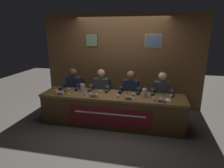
% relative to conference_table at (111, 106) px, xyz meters
% --- Properties ---
extents(ground_plane, '(12.00, 12.00, 0.00)m').
position_rel_conference_table_xyz_m(ground_plane, '(-0.00, 0.11, -0.50)').
color(ground_plane, '#4C4742').
extents(wall_back_panelled, '(4.47, 0.14, 2.60)m').
position_rel_conference_table_xyz_m(wall_back_panelled, '(-0.00, 1.39, 0.80)').
color(wall_back_panelled, brown).
rests_on(wall_back_panelled, ground_plane).
extents(conference_table, '(3.27, 0.76, 0.73)m').
position_rel_conference_table_xyz_m(conference_table, '(0.00, 0.00, 0.00)').
color(conference_table, brown).
rests_on(conference_table, ground_plane).
extents(chair_far_left, '(0.44, 0.45, 0.89)m').
position_rel_conference_table_xyz_m(chair_far_left, '(-1.11, 0.67, -0.07)').
color(chair_far_left, black).
rests_on(chair_far_left, ground_plane).
extents(panelist_far_left, '(0.51, 0.48, 1.22)m').
position_rel_conference_table_xyz_m(panelist_far_left, '(-1.11, 0.47, 0.21)').
color(panelist_far_left, black).
rests_on(panelist_far_left, ground_plane).
extents(nameplate_far_left, '(0.17, 0.06, 0.08)m').
position_rel_conference_table_xyz_m(nameplate_far_left, '(-1.14, -0.17, 0.27)').
color(nameplate_far_left, white).
rests_on(nameplate_far_left, conference_table).
extents(juice_glass_far_left, '(0.06, 0.06, 0.12)m').
position_rel_conference_table_xyz_m(juice_glass_far_left, '(-0.99, -0.04, 0.32)').
color(juice_glass_far_left, white).
rests_on(juice_glass_far_left, conference_table).
extents(water_cup_far_left, '(0.06, 0.06, 0.08)m').
position_rel_conference_table_xyz_m(water_cup_far_left, '(-1.29, -0.07, 0.27)').
color(water_cup_far_left, silver).
rests_on(water_cup_far_left, conference_table).
extents(microphone_far_left, '(0.06, 0.17, 0.22)m').
position_rel_conference_table_xyz_m(microphone_far_left, '(-1.14, 0.11, 0.30)').
color(microphone_far_left, black).
rests_on(microphone_far_left, conference_table).
extents(chair_center_left, '(0.44, 0.45, 0.89)m').
position_rel_conference_table_xyz_m(chair_center_left, '(-0.37, 0.67, -0.07)').
color(chair_center_left, black).
rests_on(chair_center_left, ground_plane).
extents(panelist_center_left, '(0.51, 0.48, 1.22)m').
position_rel_conference_table_xyz_m(panelist_center_left, '(-0.37, 0.47, 0.21)').
color(panelist_center_left, black).
rests_on(panelist_center_left, ground_plane).
extents(nameplate_center_left, '(0.18, 0.06, 0.08)m').
position_rel_conference_table_xyz_m(nameplate_center_left, '(-0.35, -0.16, 0.27)').
color(nameplate_center_left, white).
rests_on(nameplate_center_left, conference_table).
extents(juice_glass_center_left, '(0.06, 0.06, 0.12)m').
position_rel_conference_table_xyz_m(juice_glass_center_left, '(-0.22, -0.05, 0.32)').
color(juice_glass_center_left, white).
rests_on(juice_glass_center_left, conference_table).
extents(water_cup_center_left, '(0.06, 0.06, 0.08)m').
position_rel_conference_table_xyz_m(water_cup_center_left, '(-0.58, -0.08, 0.27)').
color(water_cup_center_left, silver).
rests_on(water_cup_center_left, conference_table).
extents(microphone_center_left, '(0.06, 0.17, 0.22)m').
position_rel_conference_table_xyz_m(microphone_center_left, '(-0.42, 0.12, 0.30)').
color(microphone_center_left, black).
rests_on(microphone_center_left, conference_table).
extents(chair_center_right, '(0.44, 0.45, 0.89)m').
position_rel_conference_table_xyz_m(chair_center_right, '(0.37, 0.67, -0.07)').
color(chair_center_right, black).
rests_on(chair_center_right, ground_plane).
extents(panelist_center_right, '(0.51, 0.48, 1.22)m').
position_rel_conference_table_xyz_m(panelist_center_right, '(0.37, 0.47, 0.21)').
color(panelist_center_right, black).
rests_on(panelist_center_right, ground_plane).
extents(nameplate_center_right, '(0.16, 0.06, 0.08)m').
position_rel_conference_table_xyz_m(nameplate_center_right, '(0.41, -0.15, 0.27)').
color(nameplate_center_right, white).
rests_on(nameplate_center_right, conference_table).
extents(juice_glass_center_right, '(0.06, 0.06, 0.12)m').
position_rel_conference_table_xyz_m(juice_glass_center_right, '(0.51, -0.09, 0.32)').
color(juice_glass_center_right, white).
rests_on(juice_glass_center_right, conference_table).
extents(water_cup_center_right, '(0.06, 0.06, 0.08)m').
position_rel_conference_table_xyz_m(water_cup_center_right, '(0.18, -0.10, 0.27)').
color(water_cup_center_right, silver).
rests_on(water_cup_center_right, conference_table).
extents(microphone_center_right, '(0.06, 0.17, 0.22)m').
position_rel_conference_table_xyz_m(microphone_center_right, '(0.34, 0.07, 0.30)').
color(microphone_center_right, black).
rests_on(microphone_center_right, conference_table).
extents(chair_far_right, '(0.44, 0.45, 0.89)m').
position_rel_conference_table_xyz_m(chair_far_right, '(1.11, 0.67, -0.07)').
color(chair_far_right, black).
rests_on(chair_far_right, ground_plane).
extents(panelist_far_right, '(0.51, 0.48, 1.22)m').
position_rel_conference_table_xyz_m(panelist_far_right, '(1.11, 0.47, 0.21)').
color(panelist_far_right, black).
rests_on(panelist_far_right, ground_plane).
extents(nameplate_far_right, '(0.16, 0.06, 0.08)m').
position_rel_conference_table_xyz_m(nameplate_far_right, '(1.09, -0.17, 0.27)').
color(nameplate_far_right, white).
rests_on(nameplate_far_right, conference_table).
extents(juice_glass_far_right, '(0.06, 0.06, 0.12)m').
position_rel_conference_table_xyz_m(juice_glass_far_right, '(1.27, -0.04, 0.32)').
color(juice_glass_far_right, white).
rests_on(juice_glass_far_right, conference_table).
extents(water_cup_far_right, '(0.06, 0.06, 0.08)m').
position_rel_conference_table_xyz_m(water_cup_far_right, '(0.94, -0.10, 0.27)').
color(water_cup_far_right, silver).
rests_on(water_cup_far_right, conference_table).
extents(microphone_far_right, '(0.06, 0.17, 0.22)m').
position_rel_conference_table_xyz_m(microphone_far_right, '(1.14, 0.08, 0.30)').
color(microphone_far_right, black).
rests_on(microphone_far_right, conference_table).
extents(water_pitcher_left_side, '(0.15, 0.10, 0.21)m').
position_rel_conference_table_xyz_m(water_pitcher_left_side, '(-0.73, 0.18, 0.32)').
color(water_pitcher_left_side, silver).
rests_on(water_pitcher_left_side, conference_table).
extents(water_pitcher_right_side, '(0.15, 0.10, 0.21)m').
position_rel_conference_table_xyz_m(water_pitcher_right_side, '(0.74, 0.09, 0.32)').
color(water_pitcher_right_side, silver).
rests_on(water_pitcher_right_side, conference_table).
extents(document_stack_far_right, '(0.24, 0.19, 0.01)m').
position_rel_conference_table_xyz_m(document_stack_far_right, '(1.17, 0.01, 0.24)').
color(document_stack_far_right, white).
rests_on(document_stack_far_right, conference_table).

